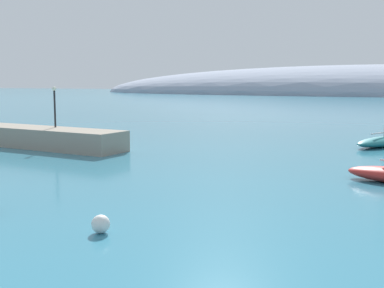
{
  "coord_description": "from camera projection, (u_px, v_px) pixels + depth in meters",
  "views": [
    {
      "loc": [
        11.09,
        -0.62,
        5.65
      ],
      "look_at": [
        -0.27,
        25.48,
        2.03
      ],
      "focal_mm": 46.59,
      "sensor_mm": 36.0,
      "label": 1
    }
  ],
  "objects": [
    {
      "name": "harbor_lamp_post",
      "position": [
        55.0,
        102.0,
        42.5
      ],
      "size": [
        0.36,
        0.36,
        3.48
      ],
      "color": "black",
      "rests_on": "breakwater_rocks"
    },
    {
      "name": "sailboat_teal_end_of_line",
      "position": [
        384.0,
        140.0,
        43.26
      ],
      "size": [
        5.49,
        7.79,
        10.5
      ],
      "rotation": [
        0.0,
        0.0,
        1.09
      ],
      "color": "#1E6B70",
      "rests_on": "water"
    },
    {
      "name": "mooring_buoy_white",
      "position": [
        101.0,
        224.0,
        18.55
      ],
      "size": [
        0.7,
        0.7,
        0.7
      ],
      "primitive_type": "sphere",
      "color": "silver",
      "rests_on": "water"
    },
    {
      "name": "breakwater_rocks",
      "position": [
        5.0,
        135.0,
        44.8
      ],
      "size": [
        25.55,
        6.35,
        1.69
      ],
      "primitive_type": "cube",
      "rotation": [
        0.0,
        0.0,
        -0.11
      ],
      "color": "gray",
      "rests_on": "ground"
    }
  ]
}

